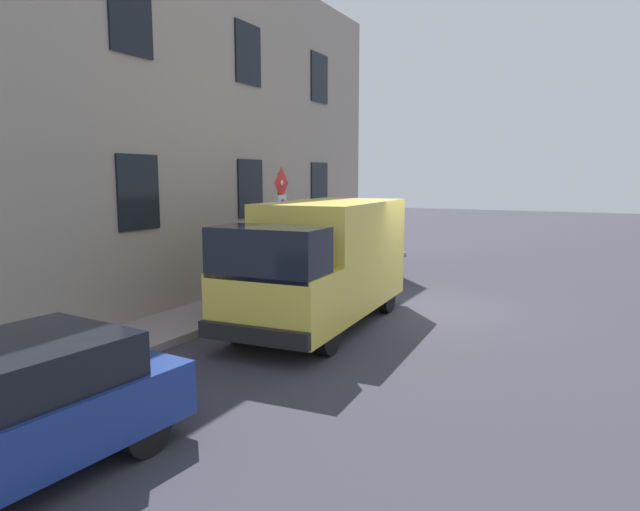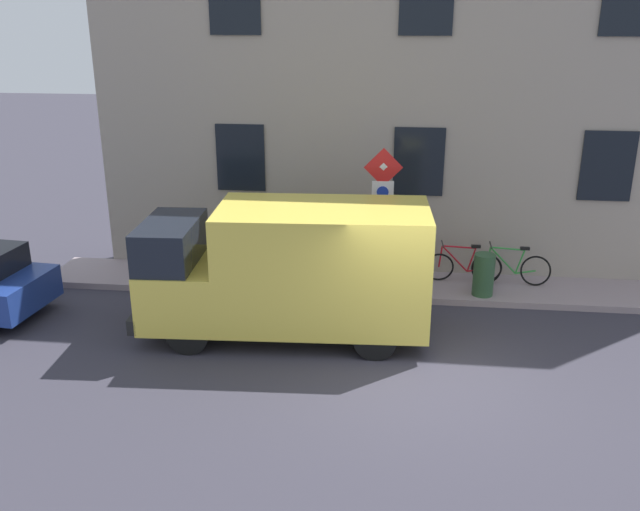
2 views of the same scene
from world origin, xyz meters
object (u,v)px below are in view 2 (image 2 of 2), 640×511
object	(u,v)px
sign_post_stacked	(382,206)
pedestrian	(277,243)
litter_bin	(484,275)
bicycle_green	(511,268)
delivery_van	(291,268)
bicycle_red	(463,266)

from	to	relation	value
sign_post_stacked	pedestrian	bearing A→B (deg)	82.31
litter_bin	bicycle_green	bearing A→B (deg)	-43.47
pedestrian	delivery_van	bearing A→B (deg)	-137.09
sign_post_stacked	delivery_van	world-z (taller)	sign_post_stacked
sign_post_stacked	pedestrian	xyz separation A→B (m)	(0.31, 2.26, -0.98)
pedestrian	litter_bin	world-z (taller)	pedestrian
sign_post_stacked	bicycle_red	size ratio (longest dim) A/B	1.74
sign_post_stacked	delivery_van	distance (m)	2.59
delivery_van	bicycle_green	bearing A→B (deg)	-151.20
bicycle_green	litter_bin	bearing A→B (deg)	47.96
bicycle_green	litter_bin	size ratio (longest dim) A/B	1.90
bicycle_red	litter_bin	size ratio (longest dim) A/B	1.90
sign_post_stacked	bicycle_green	xyz separation A→B (m)	(0.85, -2.83, -1.54)
bicycle_green	litter_bin	world-z (taller)	litter_bin
bicycle_red	litter_bin	distance (m)	0.80
bicycle_red	litter_bin	world-z (taller)	litter_bin
delivery_van	pedestrian	world-z (taller)	delivery_van
sign_post_stacked	pedestrian	world-z (taller)	sign_post_stacked
bicycle_red	litter_bin	xyz separation A→B (m)	(-0.70, -0.37, 0.08)
sign_post_stacked	litter_bin	xyz separation A→B (m)	(0.15, -2.16, -1.46)
delivery_van	bicycle_red	world-z (taller)	delivery_van
pedestrian	litter_bin	distance (m)	4.45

